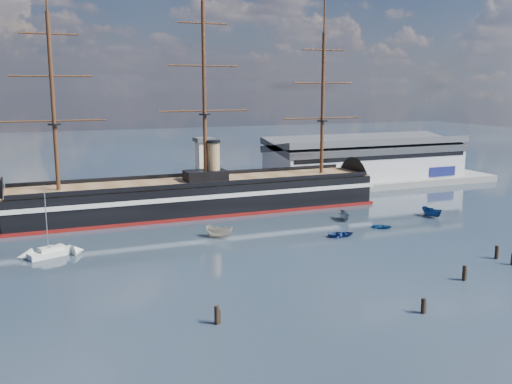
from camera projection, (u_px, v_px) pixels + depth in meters
name	position (u px, v px, depth m)	size (l,w,h in m)	color
ground	(238.00, 230.00, 122.31)	(600.00, 600.00, 0.00)	#1B252E
quay	(226.00, 197.00, 158.77)	(180.00, 18.00, 2.00)	slate
warehouse	(365.00, 159.00, 179.04)	(63.00, 21.00, 11.60)	#B7BABC
quay_tower	(205.00, 165.00, 151.62)	(5.00, 5.00, 15.00)	silver
warship	(191.00, 197.00, 138.00)	(112.89, 16.39, 53.94)	black
sailboat	(52.00, 252.00, 103.16)	(8.56, 5.16, 13.18)	silver
motorboat_a	(219.00, 237.00, 116.17)	(7.30, 2.68, 2.92)	beige
motorboat_b	(341.00, 237.00, 116.85)	(3.38, 1.35, 1.58)	navy
motorboat_c	(344.00, 220.00, 131.22)	(6.44, 2.36, 2.58)	slate
motorboat_e	(382.00, 228.00, 123.70)	(2.66, 1.06, 1.24)	navy
motorboat_f	(432.00, 217.00, 134.51)	(6.88, 2.52, 2.75)	navy
piling_near_left	(217.00, 324.00, 73.88)	(0.64, 0.64, 3.21)	black
piling_near_mid	(423.00, 313.00, 77.39)	(0.64, 0.64, 2.88)	black
piling_near_right	(464.00, 280.00, 90.50)	(0.64, 0.64, 3.17)	black
piling_far_right	(496.00, 259.00, 101.82)	(0.64, 0.64, 3.16)	black
piling_extra	(512.00, 265.00, 98.37)	(0.64, 0.64, 2.78)	black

